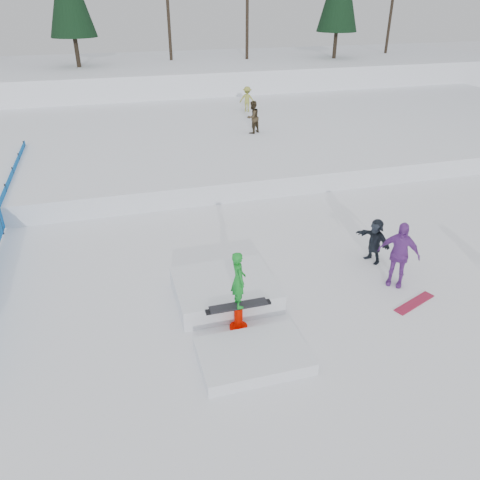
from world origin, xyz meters
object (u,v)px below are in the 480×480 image
object	(u,v)px
walker_olive	(253,117)
walker_ygreen	(247,99)
jib_rail_feature	(232,304)
spectator_purple	(399,254)
spectator_dark	(375,241)
safety_fence	(0,219)

from	to	relation	value
walker_olive	walker_ygreen	xyz separation A→B (m)	(1.16, 4.78, -0.08)
walker_olive	jib_rail_feature	xyz separation A→B (m)	(-4.75, -13.46, -1.30)
spectator_purple	spectator_dark	size ratio (longest dim) A/B	1.37
spectator_dark	jib_rail_feature	bearing A→B (deg)	-89.37
spectator_dark	walker_olive	bearing A→B (deg)	164.50
walker_olive	spectator_purple	world-z (taller)	walker_olive
walker_olive	walker_ygreen	bearing A→B (deg)	-135.20
spectator_purple	walker_ygreen	bearing A→B (deg)	128.59
walker_ygreen	jib_rail_feature	world-z (taller)	walker_ygreen
walker_ygreen	spectator_purple	xyz separation A→B (m)	(-1.18, -18.13, -0.58)
spectator_purple	spectator_dark	world-z (taller)	spectator_purple
spectator_purple	jib_rail_feature	world-z (taller)	jib_rail_feature
walker_olive	spectator_purple	xyz separation A→B (m)	(-0.02, -13.35, -0.66)
walker_olive	spectator_dark	distance (m)	12.09
jib_rail_feature	walker_olive	bearing A→B (deg)	70.57
spectator_purple	spectator_dark	distance (m)	1.32
spectator_purple	jib_rail_feature	distance (m)	4.77
walker_olive	jib_rail_feature	world-z (taller)	walker_olive
safety_fence	jib_rail_feature	distance (m)	8.98
walker_ygreen	spectator_dark	world-z (taller)	walker_ygreen
jib_rail_feature	spectator_dark	bearing A→B (deg)	16.34
spectator_dark	jib_rail_feature	distance (m)	5.01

